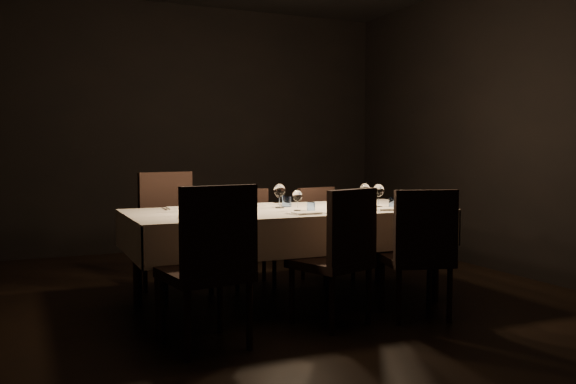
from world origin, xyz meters
name	(u,v)px	position (x,y,z in m)	size (l,w,h in m)	color
room	(288,116)	(0.00, 0.00, 1.50)	(5.01, 6.01, 3.01)	black
dining_table	(288,219)	(0.00, 0.00, 0.69)	(2.52, 1.12, 0.76)	black
chair_near_left	(210,261)	(-0.90, -0.86, 0.56)	(0.56, 0.56, 1.03)	black
place_setting_near_left	(202,208)	(-0.77, -0.22, 0.82)	(0.30, 0.39, 0.16)	white
chair_near_center	(339,251)	(0.07, -0.73, 0.53)	(0.59, 0.59, 0.97)	black
place_setting_near_center	(303,203)	(0.03, -0.22, 0.82)	(0.29, 0.39, 0.16)	white
chair_near_right	(420,248)	(0.68, -0.83, 0.53)	(0.56, 0.56, 0.96)	black
place_setting_near_right	(385,199)	(0.77, -0.22, 0.84)	(0.36, 0.41, 0.19)	white
chair_far_left	(173,227)	(-0.75, 0.77, 0.57)	(0.59, 0.59, 1.04)	black
place_setting_far_left	(193,202)	(-0.72, 0.22, 0.83)	(0.32, 0.40, 0.18)	white
chair_far_center	(249,231)	(-0.05, 0.79, 0.49)	(0.46, 0.46, 0.87)	black
place_setting_far_center	(276,198)	(-0.02, 0.22, 0.84)	(0.36, 0.42, 0.20)	white
chair_far_right	(323,228)	(0.68, 0.72, 0.49)	(0.50, 0.50, 0.87)	black
place_setting_far_right	(360,195)	(0.79, 0.22, 0.83)	(0.34, 0.41, 0.18)	white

